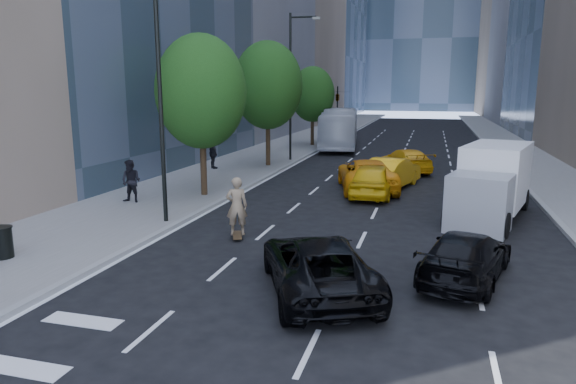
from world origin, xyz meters
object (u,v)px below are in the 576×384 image
(city_bus, at_px, (340,128))
(trash_can, at_px, (2,243))
(black_sedan_lincoln, at_px, (318,264))
(black_sedan_mercedes, at_px, (466,256))
(box_truck, at_px, (492,182))
(skateboarder, at_px, (237,210))

(city_bus, bearing_deg, trash_can, -104.97)
(black_sedan_lincoln, height_order, trash_can, black_sedan_lincoln)
(city_bus, bearing_deg, black_sedan_mercedes, -81.33)
(city_bus, xyz_separation_m, box_truck, (10.23, -23.39, -0.23))
(skateboarder, xyz_separation_m, city_bus, (-1.49, 28.78, 0.69))
(skateboarder, height_order, box_truck, box_truck)
(black_sedan_mercedes, bearing_deg, black_sedan_lincoln, 41.95)
(black_sedan_lincoln, relative_size, trash_can, 5.74)
(city_bus, distance_m, trash_can, 33.32)
(box_truck, relative_size, trash_can, 7.11)
(black_sedan_mercedes, relative_size, box_truck, 0.71)
(skateboarder, relative_size, city_bus, 0.17)
(skateboarder, bearing_deg, city_bus, -109.15)
(box_truck, bearing_deg, city_bus, 129.66)
(trash_can, bearing_deg, city_bus, 82.48)
(black_sedan_lincoln, distance_m, trash_can, 9.56)
(box_truck, bearing_deg, black_sedan_mercedes, -84.22)
(skateboarder, distance_m, city_bus, 28.83)
(city_bus, bearing_deg, black_sedan_lincoln, -88.41)
(skateboarder, xyz_separation_m, box_truck, (8.74, 5.39, 0.46))
(black_sedan_lincoln, height_order, black_sedan_mercedes, black_sedan_lincoln)
(city_bus, bearing_deg, skateboarder, -94.47)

